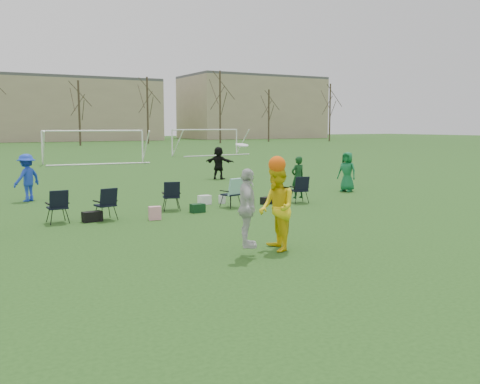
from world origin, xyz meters
TOP-DOWN VIEW (x-y plane):
  - ground at (0.00, 0.00)m, footprint 260.00×260.00m
  - fielder_blue at (-3.19, 12.86)m, footprint 1.30×1.19m
  - fielder_green_far at (9.10, 9.45)m, footprint 0.81×0.96m
  - fielder_black at (6.70, 16.78)m, footprint 1.37×1.55m
  - center_contest at (0.30, 1.71)m, footprint 1.74×1.27m
  - sideline_setup at (1.46, 7.83)m, footprint 9.12×2.42m
  - goal_mid at (4.00, 32.00)m, footprint 7.40×0.63m
  - goal_right at (16.00, 38.00)m, footprint 7.35×1.14m
  - building_row at (6.73, 96.00)m, footprint 126.00×16.00m

SIDE VIEW (x-z plane):
  - ground at x=0.00m, z-range 0.00..0.00m
  - sideline_setup at x=1.46m, z-range -0.33..1.35m
  - fielder_green_far at x=9.10m, z-range 0.00..1.68m
  - fielder_black at x=6.70m, z-range 0.00..1.70m
  - fielder_blue at x=-3.19m, z-range 0.00..1.75m
  - center_contest at x=0.30m, z-range -0.19..2.22m
  - goal_mid at x=4.00m, z-range 0.69..3.15m
  - goal_right at x=16.00m, z-range 0.69..3.15m
  - building_row at x=6.73m, z-range -0.51..12.49m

